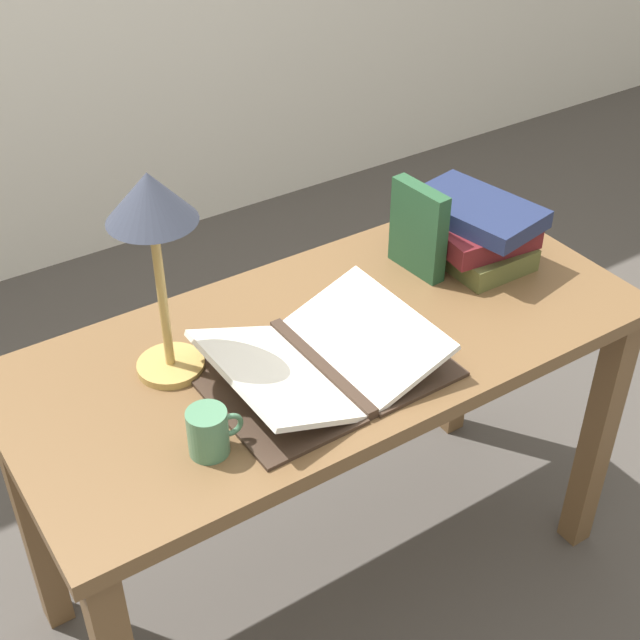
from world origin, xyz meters
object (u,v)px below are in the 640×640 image
(open_book, at_px, (321,361))
(coffee_mug, at_px, (209,432))
(reading_lamp, at_px, (152,219))
(book_stack_tall, at_px, (474,230))
(book_standing_upright, at_px, (418,230))

(open_book, relative_size, coffee_mug, 4.55)
(open_book, distance_m, reading_lamp, 0.43)
(book_stack_tall, relative_size, book_standing_upright, 1.50)
(reading_lamp, bearing_deg, book_standing_upright, 1.87)
(book_stack_tall, distance_m, book_standing_upright, 0.15)
(open_book, bearing_deg, reading_lamp, 144.70)
(open_book, height_order, book_standing_upright, book_standing_upright)
(coffee_mug, bearing_deg, book_stack_tall, 16.24)
(reading_lamp, xyz_separation_m, coffee_mug, (-0.04, -0.24, -0.29))
(book_stack_tall, bearing_deg, reading_lamp, 179.31)
(open_book, xyz_separation_m, book_stack_tall, (0.52, 0.16, 0.05))
(book_stack_tall, height_order, reading_lamp, reading_lamp)
(reading_lamp, relative_size, coffee_mug, 4.17)
(book_standing_upright, bearing_deg, book_stack_tall, -15.97)
(book_stack_tall, bearing_deg, book_standing_upright, 168.24)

